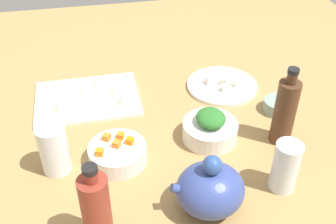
{
  "coord_description": "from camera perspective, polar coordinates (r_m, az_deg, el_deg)",
  "views": [
    {
      "loc": [
        18.31,
        93.77,
        80.41
      ],
      "look_at": [
        0.0,
        0.0,
        8.0
      ],
      "focal_mm": 44.18,
      "sensor_mm": 36.0,
      "label": 1
    }
  ],
  "objects": [
    {
      "name": "tabletop",
      "position": [
        1.24,
        0.0,
        -2.4
      ],
      "size": [
        190.0,
        190.0,
        3.0
      ],
      "primitive_type": "cube",
      "color": "#A7814C",
      "rests_on": "ground"
    },
    {
      "name": "cutting_board",
      "position": [
        1.36,
        -11.05,
        1.81
      ],
      "size": [
        33.23,
        25.18,
        1.0
      ],
      "primitive_type": "cube",
      "rotation": [
        0.0,
        0.0,
        0.02
      ],
      "color": "white",
      "rests_on": "tabletop"
    },
    {
      "name": "plate_tofu",
      "position": [
        1.4,
        7.45,
        3.62
      ],
      "size": [
        23.41,
        23.41,
        1.2
      ],
      "primitive_type": "cylinder",
      "color": "white",
      "rests_on": "tabletop"
    },
    {
      "name": "bowl_greens",
      "position": [
        1.17,
        5.79,
        -2.61
      ],
      "size": [
        15.5,
        15.5,
        5.44
      ],
      "primitive_type": "cylinder",
      "color": "white",
      "rests_on": "tabletop"
    },
    {
      "name": "bowl_carrots",
      "position": [
        1.11,
        -6.96,
        -5.76
      ],
      "size": [
        15.36,
        15.36,
        5.01
      ],
      "primitive_type": "cylinder",
      "color": "white",
      "rests_on": "tabletop"
    },
    {
      "name": "bowl_small_side",
      "position": [
        1.32,
        14.98,
        0.86
      ],
      "size": [
        9.26,
        9.26,
        3.8
      ],
      "primitive_type": "cylinder",
      "color": "gray",
      "rests_on": "tabletop"
    },
    {
      "name": "teapot",
      "position": [
        0.97,
        5.82,
        -10.52
      ],
      "size": [
        17.47,
        14.97,
        16.08
      ],
      "color": "#37488E",
      "rests_on": "tabletop"
    },
    {
      "name": "bottle_0",
      "position": [
        1.16,
        15.83,
        0.11
      ],
      "size": [
        6.0,
        6.0,
        23.48
      ],
      "color": "#4D2F1D",
      "rests_on": "tabletop"
    },
    {
      "name": "bottle_1",
      "position": [
        0.89,
        -9.88,
        -13.15
      ],
      "size": [
        6.26,
        6.26,
        22.0
      ],
      "color": "maroon",
      "rests_on": "tabletop"
    },
    {
      "name": "drinking_glass_0",
      "position": [
        1.09,
        -15.5,
        -4.93
      ],
      "size": [
        7.5,
        7.5,
        13.82
      ],
      "primitive_type": "cylinder",
      "color": "white",
      "rests_on": "tabletop"
    },
    {
      "name": "drinking_glass_1",
      "position": [
        1.04,
        15.89,
        -7.27
      ],
      "size": [
        6.53,
        6.53,
        13.74
      ],
      "primitive_type": "cylinder",
      "color": "white",
      "rests_on": "tabletop"
    },
    {
      "name": "carrot_cube_0",
      "position": [
        1.11,
        -6.6,
        -3.29
      ],
      "size": [
        2.38,
        2.38,
        1.8
      ],
      "primitive_type": "cube",
      "rotation": [
        0.0,
        0.0,
        1.15
      ],
      "color": "orange",
      "rests_on": "bowl_carrots"
    },
    {
      "name": "carrot_cube_1",
      "position": [
        1.09,
        -7.08,
        -4.4
      ],
      "size": [
        2.51,
        2.51,
        1.8
      ],
      "primitive_type": "cube",
      "rotation": [
        0.0,
        0.0,
        0.95
      ],
      "color": "orange",
      "rests_on": "bowl_carrots"
    },
    {
      "name": "carrot_cube_2",
      "position": [
        1.07,
        -9.41,
        -5.5
      ],
      "size": [
        2.22,
        2.22,
        1.8
      ],
      "primitive_type": "cube",
      "rotation": [
        0.0,
        0.0,
        2.87
      ],
      "color": "orange",
      "rests_on": "bowl_carrots"
    },
    {
      "name": "carrot_cube_3",
      "position": [
        1.09,
        -5.29,
        -3.99
      ],
      "size": [
        2.46,
        2.46,
        1.8
      ],
      "primitive_type": "cube",
      "rotation": [
        0.0,
        0.0,
        2.61
      ],
      "color": "orange",
      "rests_on": "bowl_carrots"
    },
    {
      "name": "carrot_cube_4",
      "position": [
        1.11,
        -8.49,
        -3.46
      ],
      "size": [
        2.5,
        2.5,
        1.8
      ],
      "primitive_type": "cube",
      "rotation": [
        0.0,
        0.0,
        2.55
      ],
      "color": "orange",
      "rests_on": "bowl_carrots"
    },
    {
      "name": "chopped_greens_mound",
      "position": [
        1.14,
        5.94,
        -0.82
      ],
      "size": [
        8.39,
        9.22,
        3.85
      ],
      "primitive_type": "ellipsoid",
      "rotation": [
        0.0,
        0.0,
        1.55
      ],
      "color": "#2D6F2A",
      "rests_on": "bowl_greens"
    },
    {
      "name": "tofu_cube_0",
      "position": [
        1.36,
        7.84,
        3.31
      ],
      "size": [
        2.41,
        2.41,
        2.2
      ],
      "primitive_type": "cube",
      "rotation": [
        0.0,
        0.0,
        0.1
      ],
      "color": "white",
      "rests_on": "plate_tofu"
    },
    {
      "name": "tofu_cube_1",
      "position": [
        1.39,
        9.64,
        3.97
      ],
      "size": [
        2.22,
        2.22,
        2.2
      ],
      "primitive_type": "cube",
      "rotation": [
        0.0,
        0.0,
        1.58
      ],
      "color": "white",
      "rests_on": "plate_tofu"
    },
    {
      "name": "tofu_cube_2",
      "position": [
        1.39,
        5.68,
        4.36
      ],
      "size": [
        2.69,
        2.69,
        2.2
      ],
      "primitive_type": "cube",
      "rotation": [
        0.0,
        0.0,
        1.83
      ],
      "color": "white",
      "rests_on": "plate_tofu"
    },
    {
      "name": "tofu_cube_3",
      "position": [
        1.39,
        7.78,
        4.17
      ],
      "size": [
        3.1,
        3.1,
        2.2
      ],
      "primitive_type": "cube",
      "rotation": [
        0.0,
        0.0,
        2.45
      ],
      "color": "#FAF6CD",
      "rests_on": "plate_tofu"
    },
    {
      "name": "dumpling_0",
      "position": [
        1.4,
        -9.58,
        4.08
      ],
      "size": [
        5.49,
        5.61,
        2.3
      ],
      "primitive_type": "pyramid",
      "rotation": [
        0.0,
        0.0,
        5.36
      ],
      "color": "beige",
      "rests_on": "cutting_board"
    },
    {
      "name": "dumpling_1",
      "position": [
        1.31,
        -14.74,
        0.82
      ],
      "size": [
        5.16,
        5.63,
        2.42
      ],
      "primitive_type": "pyramid",
      "rotation": [
        0.0,
        0.0,
        4.47
      ],
      "color": "beige",
      "rests_on": "cutting_board"
    },
    {
      "name": "dumpling_2",
      "position": [
        1.36,
        -11.5,
        2.8
      ],
      "size": [
        5.41,
        5.9,
        2.42
      ],
      "primitive_type": "pyramid",
      "rotation": [
        0.0,
        0.0,
        1.35
      ],
      "color": "beige",
      "rests_on": "cutting_board"
    },
    {
      "name": "dumpling_3",
      "position": [
        1.36,
        -7.33,
        3.16
      ],
      "size": [
        4.58,
        4.85,
        2.25
      ],
      "primitive_type": "pyramid",
      "rotation": [
        0.0,
        0.0,
        4.5
      ],
      "color": "beige",
      "rests_on": "cutting_board"
    },
    {
      "name": "dumpling_4",
      "position": [
        1.3,
        -6.11,
        1.52
      ],
      "size": [
        6.28,
        6.31,
        2.68
      ],
      "primitive_type": "pyramid",
      "rotation": [
        0.0,
        0.0,
        2.29
      ],
      "color": "beige",
      "rests_on": "cutting_board"
    }
  ]
}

